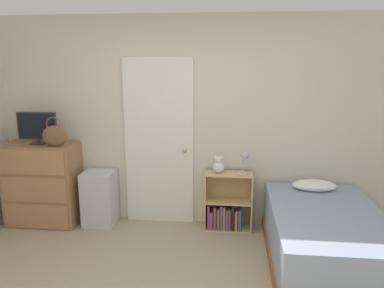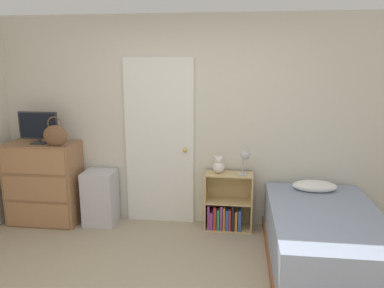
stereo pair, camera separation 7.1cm
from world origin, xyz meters
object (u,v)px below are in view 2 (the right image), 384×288
at_px(teddy_bear, 219,166).
at_px(bed, 325,239).
at_px(tv, 38,127).
at_px(bookshelf, 227,208).
at_px(desk_lamp, 245,158).
at_px(handbag, 55,135).
at_px(storage_bin, 101,197).
at_px(dresser, 44,183).

relative_size(teddy_bear, bed, 0.12).
distance_m(tv, bed, 3.47).
height_order(tv, bookshelf, tv).
bearing_deg(desk_lamp, handbag, -175.51).
bearing_deg(desk_lamp, bed, -42.03).
bearing_deg(storage_bin, desk_lamp, 0.01).
xyz_separation_m(tv, bookshelf, (2.28, 0.10, -0.97)).
bearing_deg(storage_bin, teddy_bear, 1.62).
height_order(storage_bin, bed, bed).
distance_m(tv, desk_lamp, 2.50).
distance_m(desk_lamp, bed, 1.24).
distance_m(storage_bin, teddy_bear, 1.54).
height_order(handbag, bookshelf, handbag).
distance_m(tv, bookshelf, 2.48).
bearing_deg(bookshelf, tv, -177.57).
relative_size(bookshelf, teddy_bear, 3.36).
height_order(dresser, handbag, handbag).
bearing_deg(handbag, desk_lamp, 4.49).
bearing_deg(tv, bookshelf, 2.43).
bearing_deg(handbag, storage_bin, 21.47).
relative_size(teddy_bear, desk_lamp, 0.71).
bearing_deg(dresser, bookshelf, 2.04).
height_order(tv, storage_bin, tv).
bearing_deg(teddy_bear, handbag, -173.58).
height_order(handbag, desk_lamp, handbag).
bearing_deg(handbag, tv, 157.05).
height_order(teddy_bear, bed, teddy_bear).
bearing_deg(teddy_bear, dresser, -177.74).
xyz_separation_m(bookshelf, teddy_bear, (-0.10, 0.00, 0.53)).
height_order(teddy_bear, desk_lamp, desk_lamp).
xyz_separation_m(tv, storage_bin, (0.71, 0.06, -0.89)).
distance_m(storage_bin, bookshelf, 1.58).
relative_size(bookshelf, desk_lamp, 2.39).
relative_size(handbag, bed, 0.20).
bearing_deg(handbag, bed, -10.19).
bearing_deg(bed, desk_lamp, 137.97).
bearing_deg(teddy_bear, bed, -34.58).
height_order(dresser, desk_lamp, dresser).
xyz_separation_m(dresser, tv, (-0.00, -0.02, 0.72)).
relative_size(tv, bed, 0.27).
relative_size(storage_bin, teddy_bear, 3.23).
bearing_deg(bed, teddy_bear, 145.42).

